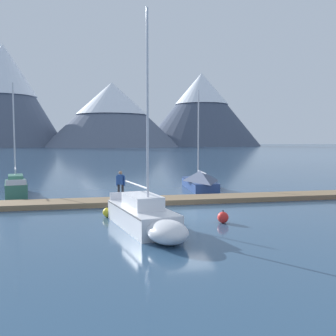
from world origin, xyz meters
name	(u,v)px	position (x,y,z in m)	size (l,w,h in m)	color
ground_plane	(187,215)	(0.00, 0.00, 0.00)	(700.00, 700.00, 0.00)	#2D4C6B
mountain_west_summit	(4,92)	(-64.68, 221.25, 32.87)	(71.00, 71.00, 61.93)	#4C566B
mountain_central_massif	(112,113)	(-0.22, 214.33, 20.97)	(83.35, 83.35, 39.52)	slate
mountain_shoulder_ridge	(201,108)	(61.95, 234.87, 26.48)	(82.13, 82.13, 50.66)	#424C60
dock	(173,200)	(0.00, 4.00, 0.15)	(26.29, 3.29, 0.30)	#846B4C
sailboat_nearest_berth	(16,186)	(-10.54, 9.30, 0.60)	(2.60, 5.90, 7.95)	#336B56
sailboat_second_berth	(146,217)	(-2.44, -2.91, 0.60)	(3.13, 6.66, 9.25)	silver
sailboat_mid_dock_port	(199,180)	(3.17, 9.92, 0.73)	(2.25, 6.97, 7.86)	navy
person_on_dock	(121,183)	(-3.25, 4.19, 1.26)	(0.54, 0.37, 1.69)	#232328
mooring_buoy_channel_marker	(107,212)	(-4.08, 0.17, 0.24)	(0.48, 0.48, 0.56)	yellow
mooring_buoy_inner_mooring	(223,217)	(1.25, -2.10, 0.26)	(0.53, 0.53, 0.61)	red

